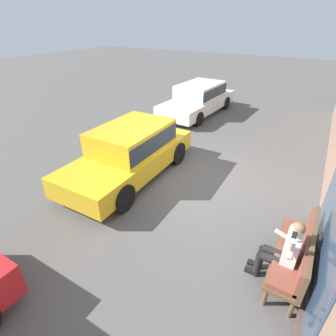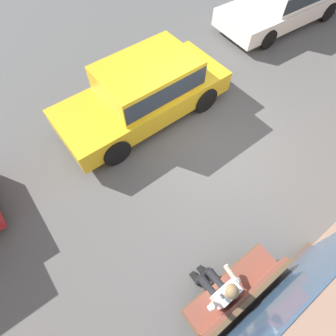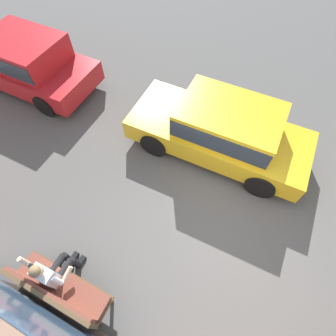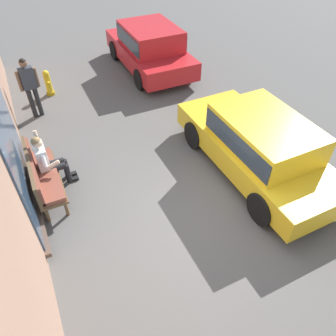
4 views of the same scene
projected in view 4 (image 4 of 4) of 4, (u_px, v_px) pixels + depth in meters
name	position (u px, v px, depth m)	size (l,w,h in m)	color
ground_plane	(205.00, 212.00, 6.87)	(60.00, 60.00, 0.00)	#565451
bench	(41.00, 174.00, 6.89)	(1.82, 0.55, 1.00)	brown
person_on_phone	(48.00, 160.00, 7.03)	(0.73, 0.74, 1.33)	black
parked_car_mid	(259.00, 143.00, 7.28)	(4.40, 1.89, 1.47)	gold
parked_car_far	(150.00, 46.00, 11.26)	(4.12, 1.97, 1.53)	red
pedestrian_standing	(29.00, 84.00, 8.88)	(0.25, 0.55, 1.73)	#232326
fire_hydrant	(48.00, 83.00, 10.21)	(0.38, 0.26, 0.81)	olive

